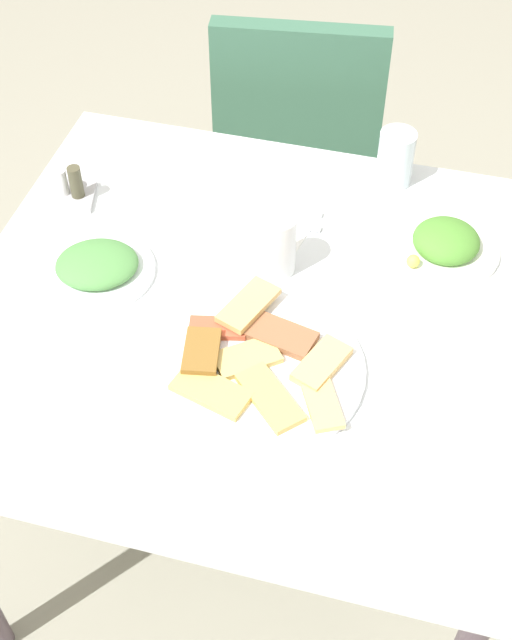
% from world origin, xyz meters
% --- Properties ---
extents(ground_plane, '(6.00, 6.00, 0.00)m').
position_xyz_m(ground_plane, '(0.00, 0.00, 0.00)').
color(ground_plane, gray).
extents(dining_table, '(1.02, 0.95, 0.76)m').
position_xyz_m(dining_table, '(0.00, 0.00, 0.67)').
color(dining_table, white).
rests_on(dining_table, ground_plane).
extents(dining_chair, '(0.47, 0.48, 0.90)m').
position_xyz_m(dining_chair, '(-0.09, 0.81, 0.51)').
color(dining_chair, '#3A6850').
rests_on(dining_chair, ground_plane).
extents(pide_platter, '(0.34, 0.34, 0.04)m').
position_xyz_m(pide_platter, '(0.05, -0.13, 0.77)').
color(pide_platter, white).
rests_on(pide_platter, dining_table).
extents(salad_plate_greens, '(0.21, 0.21, 0.04)m').
position_xyz_m(salad_plate_greens, '(-0.29, 0.01, 0.77)').
color(salad_plate_greens, white).
rests_on(salad_plate_greens, dining_table).
extents(salad_plate_rice, '(0.20, 0.20, 0.06)m').
position_xyz_m(salad_plate_rice, '(0.31, 0.23, 0.77)').
color(salad_plate_rice, white).
rests_on(salad_plate_rice, dining_table).
extents(soda_can, '(0.09, 0.09, 0.12)m').
position_xyz_m(soda_can, '(0.02, 0.10, 0.82)').
color(soda_can, silver).
rests_on(soda_can, dining_table).
extents(drinking_glass, '(0.07, 0.07, 0.11)m').
position_xyz_m(drinking_glass, '(0.18, 0.41, 0.81)').
color(drinking_glass, silver).
rests_on(drinking_glass, dining_table).
extents(paper_napkin, '(0.19, 0.19, 0.00)m').
position_xyz_m(paper_napkin, '(-0.02, 0.24, 0.76)').
color(paper_napkin, white).
rests_on(paper_napkin, dining_table).
extents(fork, '(0.19, 0.02, 0.00)m').
position_xyz_m(fork, '(-0.02, 0.23, 0.76)').
color(fork, silver).
rests_on(fork, paper_napkin).
extents(spoon, '(0.18, 0.02, 0.00)m').
position_xyz_m(spoon, '(-0.02, 0.26, 0.76)').
color(spoon, silver).
rests_on(spoon, paper_napkin).
extents(condiment_caddy, '(0.11, 0.11, 0.08)m').
position_xyz_m(condiment_caddy, '(-0.42, 0.19, 0.78)').
color(condiment_caddy, '#B2B2B7').
rests_on(condiment_caddy, dining_table).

